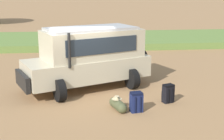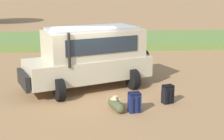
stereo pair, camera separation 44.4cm
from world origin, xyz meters
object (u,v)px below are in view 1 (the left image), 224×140
Objects in this scene: backpack_beside_front_wheel at (136,102)px; backpack_cluster_center at (168,94)px; safari_vehicle at (89,56)px; duffel_bag_low_black_case at (118,105)px.

backpack_cluster_center is at bearing 30.06° from backpack_beside_front_wheel.
safari_vehicle is 5.68× the size of duffel_bag_low_black_case.
duffel_bag_low_black_case is at bearing 158.85° from backpack_beside_front_wheel.
duffel_bag_low_black_case is at bearing -164.32° from backpack_cluster_center.
backpack_beside_front_wheel is at bearing -63.37° from safari_vehicle.
backpack_beside_front_wheel is at bearing -149.94° from backpack_cluster_center.
backpack_beside_front_wheel is at bearing -21.15° from duffel_bag_low_black_case.
backpack_cluster_center is (1.27, 0.73, -0.00)m from backpack_beside_front_wheel.
safari_vehicle reaches higher than backpack_cluster_center.
backpack_beside_front_wheel is 1.47m from backpack_cluster_center.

